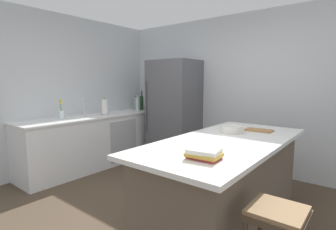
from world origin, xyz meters
The scene contains 17 objects.
ground_plane centered at (0.00, 0.00, 0.00)m, with size 7.20×7.20×0.00m, color #4C3D2D.
wall_rear centered at (0.00, 2.25, 1.30)m, with size 6.00×0.10×2.60m, color silver.
wall_left centered at (-2.45, 0.00, 1.30)m, with size 0.10×6.00×2.60m, color silver.
counter_run_left centered at (-2.08, 0.77, 0.45)m, with size 0.68×2.68×0.90m.
kitchen_island centered at (0.59, 0.40, 0.46)m, with size 1.00×2.21×0.91m.
refrigerator centered at (-1.18, 1.86, 0.94)m, with size 0.84×0.72×1.87m.
bar_stool centered at (1.29, -0.29, 0.56)m, with size 0.36×0.36×0.68m.
sink_faucet centered at (-2.12, 0.58, 1.06)m, with size 0.15×0.05×0.30m.
flower_vase centered at (-2.12, 0.15, 1.00)m, with size 0.08×0.08×0.31m.
paper_towel_roll centered at (-2.02, 0.92, 1.03)m, with size 0.14×0.14×0.31m.
olive_oil_bottle centered at (-1.98, 2.00, 1.03)m, with size 0.06×0.06×0.31m.
wine_bottle centered at (-2.07, 1.90, 1.06)m, with size 0.07×0.07×0.39m.
gin_bottle centered at (-2.14, 1.81, 1.02)m, with size 0.07×0.07×0.29m.
soda_bottle centered at (-2.00, 1.72, 1.04)m, with size 0.07×0.07×0.34m.
cookbook_stack centered at (0.75, -0.31, 0.95)m, with size 0.26×0.22×0.08m.
mixing_bowl centered at (0.48, 0.76, 0.95)m, with size 0.25×0.25×0.08m.
cutting_board centered at (0.69, 1.06, 0.92)m, with size 0.30×0.19×0.02m.
Camera 1 is at (1.72, -1.97, 1.50)m, focal length 27.70 mm.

